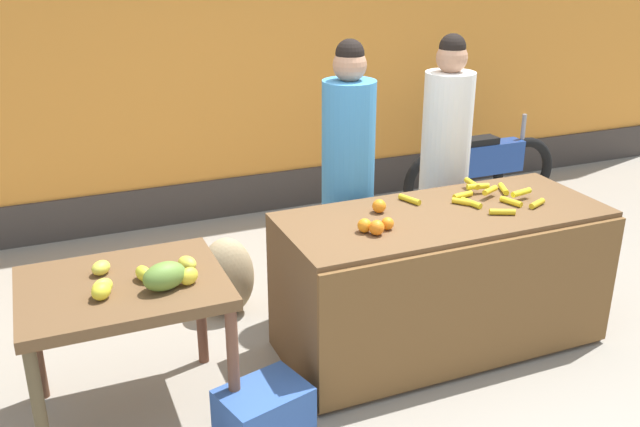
{
  "coord_description": "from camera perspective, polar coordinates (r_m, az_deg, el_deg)",
  "views": [
    {
      "loc": [
        -1.76,
        -3.25,
        2.39
      ],
      "look_at": [
        -0.34,
        0.15,
        0.93
      ],
      "focal_mm": 39.43,
      "sensor_mm": 36.0,
      "label": 1
    }
  ],
  "objects": [
    {
      "name": "ground_plane",
      "position": [
        4.41,
        4.96,
        -11.32
      ],
      "size": [
        24.0,
        24.0,
        0.0
      ],
      "primitive_type": "plane",
      "color": "gray"
    },
    {
      "name": "market_wall_back",
      "position": [
        6.23,
        -6.28,
        15.07
      ],
      "size": [
        9.79,
        0.23,
        3.44
      ],
      "color": "orange",
      "rests_on": "ground"
    },
    {
      "name": "fruit_stall_counter",
      "position": [
        4.35,
        9.79,
        -5.36
      ],
      "size": [
        1.95,
        0.82,
        0.88
      ],
      "color": "brown",
      "rests_on": "ground"
    },
    {
      "name": "side_table_wooden",
      "position": [
        3.68,
        -15.61,
        -6.8
      ],
      "size": [
        1.01,
        0.8,
        0.79
      ],
      "color": "brown",
      "rests_on": "ground"
    },
    {
      "name": "banana_bunch_pile",
      "position": [
        4.41,
        13.21,
        1.36
      ],
      "size": [
        0.78,
        0.54,
        0.07
      ],
      "color": "gold",
      "rests_on": "fruit_stall_counter"
    },
    {
      "name": "orange_pile",
      "position": [
        3.91,
        4.6,
        -0.55
      ],
      "size": [
        0.29,
        0.37,
        0.08
      ],
      "color": "orange",
      "rests_on": "fruit_stall_counter"
    },
    {
      "name": "mango_papaya_pile",
      "position": [
        3.54,
        -13.48,
        -4.97
      ],
      "size": [
        0.57,
        0.45,
        0.14
      ],
      "color": "yellow",
      "rests_on": "side_table_wooden"
    },
    {
      "name": "vendor_woman_blue_shirt",
      "position": [
        4.55,
        2.28,
        2.71
      ],
      "size": [
        0.34,
        0.34,
        1.81
      ],
      "color": "#33333D",
      "rests_on": "ground"
    },
    {
      "name": "vendor_woman_white_shirt",
      "position": [
        4.99,
        10.07,
        4.01
      ],
      "size": [
        0.34,
        0.34,
        1.8
      ],
      "color": "#33333D",
      "rests_on": "ground"
    },
    {
      "name": "parked_motorcycle",
      "position": [
        6.59,
        12.93,
        3.51
      ],
      "size": [
        1.6,
        0.18,
        0.88
      ],
      "color": "black",
      "rests_on": "ground"
    },
    {
      "name": "produce_crate",
      "position": [
        3.74,
        -4.58,
        -15.67
      ],
      "size": [
        0.51,
        0.42,
        0.26
      ],
      "primitive_type": "cube",
      "rotation": [
        0.0,
        0.0,
        0.27
      ],
      "color": "#3359A5",
      "rests_on": "ground"
    },
    {
      "name": "produce_sack",
      "position": [
        4.74,
        -7.54,
        -5.07
      ],
      "size": [
        0.4,
        0.36,
        0.55
      ],
      "primitive_type": "ellipsoid",
      "rotation": [
        0.0,
        0.0,
        2.98
      ],
      "color": "tan",
      "rests_on": "ground"
    }
  ]
}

